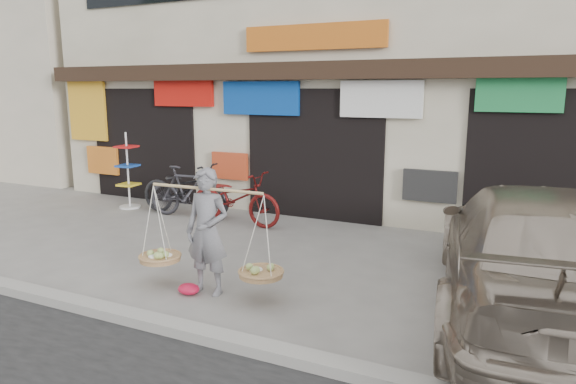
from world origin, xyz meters
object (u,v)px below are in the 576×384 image
at_px(bike_1, 188,192).
at_px(bike_2, 235,198).
at_px(bike_0, 185,189).
at_px(display_rack, 128,178).
at_px(street_vendor, 207,236).
at_px(suv, 540,253).

relative_size(bike_1, bike_2, 0.89).
height_order(bike_0, bike_2, bike_0).
height_order(bike_1, display_rack, display_rack).
relative_size(street_vendor, suv, 0.37).
height_order(bike_0, bike_1, bike_0).
height_order(suv, display_rack, display_rack).
bearing_deg(bike_0, street_vendor, -141.71).
bearing_deg(suv, bike_0, -26.47).
distance_m(street_vendor, bike_0, 4.50).
relative_size(street_vendor, bike_0, 0.98).
relative_size(bike_0, suv, 0.37).
height_order(street_vendor, bike_2, street_vendor).
bearing_deg(street_vendor, bike_2, 113.30).
height_order(street_vendor, bike_1, street_vendor).
xyz_separation_m(bike_0, bike_1, (0.16, -0.14, -0.02)).
height_order(bike_2, suv, suv).
height_order(bike_2, display_rack, display_rack).
distance_m(street_vendor, suv, 4.09).
xyz_separation_m(bike_2, display_rack, (-2.96, 0.19, 0.16)).
xyz_separation_m(bike_0, suv, (6.87, -2.38, 0.24)).
bearing_deg(bike_2, bike_1, 90.13).
distance_m(bike_0, bike_1, 0.21).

